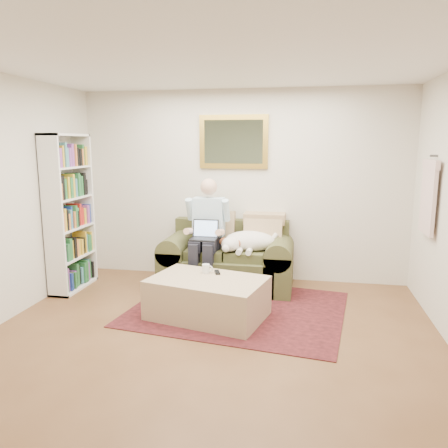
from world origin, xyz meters
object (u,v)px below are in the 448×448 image
(sofa, at_px, (228,265))
(bookshelf, at_px, (69,213))
(ottoman, at_px, (208,298))
(sleeping_dog, at_px, (250,241))
(coffee_mug, at_px, (206,269))
(laptop, at_px, (205,234))
(seated_man, at_px, (206,235))

(sofa, xyz_separation_m, bookshelf, (-1.99, -0.44, 0.71))
(ottoman, bearing_deg, bookshelf, 161.89)
(sleeping_dog, bearing_deg, coffee_mug, -116.77)
(laptop, xyz_separation_m, bookshelf, (-1.73, -0.21, 0.25))
(seated_man, xyz_separation_m, ottoman, (0.23, -0.92, -0.50))
(sleeping_dog, height_order, coffee_mug, sleeping_dog)
(laptop, bearing_deg, sleeping_dog, 13.64)
(bookshelf, bearing_deg, laptop, 7.02)
(seated_man, height_order, laptop, seated_man)
(seated_man, bearing_deg, laptop, -90.00)
(sofa, relative_size, sleeping_dog, 2.43)
(seated_man, relative_size, sleeping_dog, 2.04)
(sofa, height_order, coffee_mug, sofa)
(laptop, relative_size, bookshelf, 0.17)
(seated_man, relative_size, coffee_mug, 14.33)
(laptop, height_order, bookshelf, bookshelf)
(seated_man, bearing_deg, ottoman, -76.10)
(sleeping_dog, bearing_deg, bookshelf, -171.34)
(sofa, distance_m, ottoman, 1.08)
(laptop, xyz_separation_m, coffee_mug, (0.16, -0.65, -0.26))
(coffee_mug, bearing_deg, sleeping_dog, 63.23)
(seated_man, height_order, coffee_mug, seated_man)
(ottoman, bearing_deg, laptop, 104.93)
(seated_man, height_order, bookshelf, bookshelf)
(sleeping_dog, xyz_separation_m, ottoman, (-0.33, -0.99, -0.43))
(sleeping_dog, height_order, bookshelf, bookshelf)
(sofa, height_order, bookshelf, bookshelf)
(ottoman, height_order, coffee_mug, coffee_mug)
(sleeping_dog, bearing_deg, laptop, -166.36)
(coffee_mug, distance_m, bookshelf, 2.01)
(sofa, bearing_deg, laptop, -138.98)
(coffee_mug, bearing_deg, sofa, 84.03)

